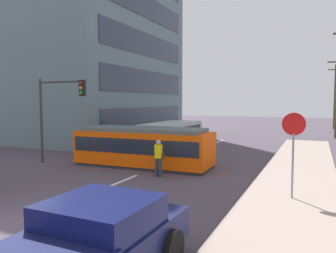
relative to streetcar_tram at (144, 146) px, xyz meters
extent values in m
plane|color=#4A404B|center=(0.76, 0.66, -1.05)|extent=(120.00, 120.00, 0.00)
cube|color=#A28E81|center=(7.56, -3.34, -0.98)|extent=(3.20, 36.00, 0.14)
cube|color=silver|center=(0.76, -7.34, -1.04)|extent=(0.16, 2.40, 0.01)
cube|color=silver|center=(0.76, -3.34, -1.04)|extent=(0.16, 2.40, 0.01)
cube|color=silver|center=(0.76, 6.00, -1.04)|extent=(0.16, 2.40, 0.01)
cube|color=silver|center=(0.76, 12.00, -1.04)|extent=(0.16, 2.40, 0.01)
cube|color=slate|center=(-13.89, 10.70, 10.15)|extent=(16.94, 16.59, 22.40)
cube|color=#2D3847|center=(-5.39, 10.70, 0.87)|extent=(0.06, 14.10, 1.92)
cube|color=#2D3847|center=(-5.39, 10.70, 4.07)|extent=(0.06, 14.10, 1.92)
cube|color=#2D3847|center=(-5.39, 10.70, 7.27)|extent=(0.06, 14.10, 1.92)
cube|color=#2D3847|center=(-5.39, 10.70, 10.47)|extent=(0.06, 14.10, 1.92)
cube|color=#F65106|center=(0.00, 0.00, -0.06)|extent=(7.19, 2.68, 1.68)
cube|color=#2D2D2D|center=(0.00, 0.00, -0.97)|extent=(7.05, 2.55, 0.15)
cube|color=#4E5C5C|center=(0.00, 0.00, 0.88)|extent=(6.47, 2.28, 0.20)
cube|color=#1E232D|center=(0.00, 0.00, 0.14)|extent=(6.91, 2.71, 0.74)
cube|color=#A4B3AF|center=(-0.93, 5.77, 0.06)|extent=(2.57, 5.98, 1.62)
cube|color=black|center=(-0.89, 2.85, 0.31)|extent=(2.25, 0.15, 0.97)
cube|color=black|center=(-0.93, 5.77, 0.35)|extent=(2.60, 5.09, 0.65)
cylinder|color=black|center=(-0.90, 3.87, -0.60)|extent=(2.56, 0.93, 0.90)
cylinder|color=black|center=(-0.95, 7.68, -0.60)|extent=(2.56, 0.93, 0.90)
cylinder|color=#2C3744|center=(1.68, -1.92, -0.62)|extent=(0.16, 0.16, 0.85)
cylinder|color=#2C3744|center=(1.88, -1.92, -0.62)|extent=(0.16, 0.16, 0.85)
cylinder|color=yellow|center=(1.78, -1.92, 0.10)|extent=(0.36, 0.36, 0.60)
sphere|color=tan|center=(1.78, -1.92, 0.51)|extent=(0.22, 0.22, 0.22)
cube|color=#5B2814|center=(2.00, -1.87, -0.10)|extent=(0.12, 0.21, 0.24)
cube|color=#0E1346|center=(4.59, -10.19, 0.23)|extent=(1.94, 1.94, 0.55)
cylinder|color=black|center=(3.61, -9.22, -0.65)|extent=(0.30, 0.81, 0.80)
cylinder|color=black|center=(5.61, -9.26, -0.65)|extent=(0.30, 0.81, 0.80)
cube|color=#142B98|center=(-4.97, 4.00, -0.53)|extent=(1.80, 4.55, 0.55)
cube|color=black|center=(-4.97, 3.85, -0.06)|extent=(1.65, 2.50, 0.40)
cylinder|color=black|center=(-5.87, 5.36, -0.73)|extent=(0.22, 0.64, 0.64)
cylinder|color=black|center=(-4.08, 5.36, -0.73)|extent=(0.22, 0.64, 0.64)
cylinder|color=black|center=(-5.87, 2.64, -0.73)|extent=(0.22, 0.64, 0.64)
cylinder|color=black|center=(-4.08, 2.64, -0.73)|extent=(0.22, 0.64, 0.64)
cube|color=black|center=(-4.57, 10.73, -0.53)|extent=(1.91, 4.07, 0.55)
cube|color=black|center=(-4.57, 10.58, -0.06)|extent=(1.75, 2.24, 0.40)
cylinder|color=black|center=(-5.51, 11.96, -0.73)|extent=(0.22, 0.64, 0.64)
cylinder|color=black|center=(-3.62, 11.95, -0.73)|extent=(0.22, 0.64, 0.64)
cylinder|color=black|center=(-5.52, 9.52, -0.73)|extent=(0.22, 0.64, 0.64)
cylinder|color=black|center=(-3.63, 9.51, -0.73)|extent=(0.22, 0.64, 0.64)
cylinder|color=gray|center=(7.55, -3.47, 0.19)|extent=(0.07, 0.07, 2.20)
cylinder|color=red|center=(7.55, -3.47, 1.59)|extent=(0.76, 0.04, 0.76)
cylinder|color=#333333|center=(-5.72, -1.36, 1.27)|extent=(0.14, 0.14, 4.63)
cylinder|color=#333333|center=(-4.29, -1.36, 3.39)|extent=(2.87, 0.10, 0.10)
cube|color=black|center=(-2.85, -1.36, 3.04)|extent=(0.28, 0.24, 0.84)
sphere|color=red|center=(-2.85, -1.49, 3.29)|extent=(0.16, 0.16, 0.16)
sphere|color=gold|center=(-2.85, -1.49, 3.04)|extent=(0.16, 0.16, 0.16)
sphere|color=green|center=(-2.85, -1.49, 2.79)|extent=(0.16, 0.16, 0.16)
cylinder|color=brown|center=(10.20, 30.43, 2.90)|extent=(0.24, 0.24, 7.89)
cube|color=brown|center=(10.20, 30.43, 6.25)|extent=(1.80, 0.12, 0.12)
camera|label=1|loc=(8.24, -15.25, 2.34)|focal=35.50mm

